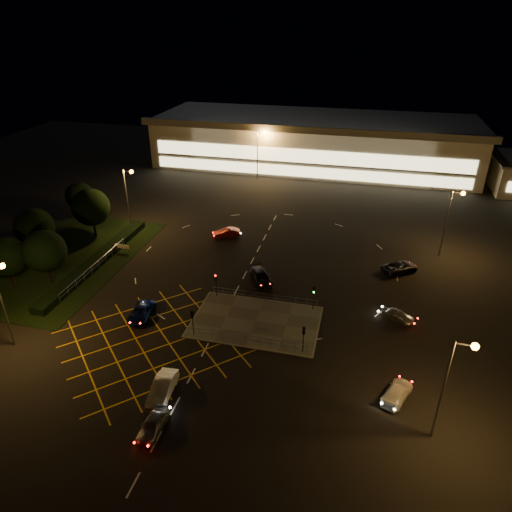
% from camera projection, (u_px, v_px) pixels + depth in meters
% --- Properties ---
extents(ground, '(180.00, 180.00, 0.00)m').
position_uv_depth(ground, '(243.00, 310.00, 54.20)').
color(ground, black).
rests_on(ground, ground).
extents(pedestrian_island, '(14.00, 9.00, 0.12)m').
position_uv_depth(pedestrian_island, '(256.00, 322.00, 52.03)').
color(pedestrian_island, '#4C4944').
rests_on(pedestrian_island, ground).
extents(grass_verge, '(18.00, 30.00, 0.08)m').
position_uv_depth(grass_verge, '(66.00, 259.00, 65.25)').
color(grass_verge, black).
rests_on(grass_verge, ground).
extents(hedge, '(2.00, 26.00, 1.00)m').
position_uv_depth(hedge, '(97.00, 261.00, 63.97)').
color(hedge, black).
rests_on(hedge, ground).
extents(supermarket, '(72.00, 26.50, 10.50)m').
position_uv_depth(supermarket, '(314.00, 141.00, 104.83)').
color(supermarket, beige).
rests_on(supermarket, ground).
extents(streetlight_sw, '(1.78, 0.56, 10.03)m').
position_uv_depth(streetlight_sw, '(2.00, 293.00, 45.39)').
color(streetlight_sw, slate).
rests_on(streetlight_sw, ground).
extents(streetlight_se, '(1.78, 0.56, 10.03)m').
position_uv_depth(streetlight_se, '(452.00, 377.00, 34.80)').
color(streetlight_se, slate).
rests_on(streetlight_se, ground).
extents(streetlight_nw, '(1.78, 0.56, 10.03)m').
position_uv_depth(streetlight_nw, '(128.00, 191.00, 71.54)').
color(streetlight_nw, slate).
rests_on(streetlight_nw, ground).
extents(streetlight_ne, '(1.78, 0.56, 10.03)m').
position_uv_depth(streetlight_ne, '(451.00, 215.00, 63.11)').
color(streetlight_ne, slate).
rests_on(streetlight_ne, ground).
extents(streetlight_far_left, '(1.78, 0.56, 10.03)m').
position_uv_depth(streetlight_far_left, '(259.00, 148.00, 94.30)').
color(streetlight_far_left, slate).
rests_on(streetlight_far_left, ground).
extents(streetlight_far_right, '(1.78, 0.56, 10.03)m').
position_uv_depth(streetlight_far_right, '(464.00, 159.00, 87.56)').
color(streetlight_far_right, slate).
rests_on(streetlight_far_right, ground).
extents(signal_sw, '(0.28, 0.30, 3.15)m').
position_uv_depth(signal_sw, '(192.00, 318.00, 48.80)').
color(signal_sw, black).
rests_on(signal_sw, pedestrian_island).
extents(signal_se, '(0.28, 0.30, 3.15)m').
position_uv_depth(signal_se, '(304.00, 334.00, 46.26)').
color(signal_se, black).
rests_on(signal_se, pedestrian_island).
extents(signal_nw, '(0.28, 0.30, 3.15)m').
position_uv_depth(signal_nw, '(216.00, 280.00, 55.64)').
color(signal_nw, black).
rests_on(signal_nw, pedestrian_island).
extents(signal_ne, '(0.28, 0.30, 3.15)m').
position_uv_depth(signal_ne, '(314.00, 293.00, 53.11)').
color(signal_ne, black).
rests_on(signal_ne, pedestrian_island).
extents(tree_a, '(5.04, 5.04, 6.86)m').
position_uv_depth(tree_a, '(7.00, 257.00, 56.79)').
color(tree_a, black).
rests_on(tree_a, ground).
extents(tree_b, '(5.40, 5.40, 7.35)m').
position_uv_depth(tree_b, '(34.00, 227.00, 63.93)').
color(tree_b, black).
rests_on(tree_b, ground).
extents(tree_c, '(5.76, 5.76, 7.84)m').
position_uv_depth(tree_c, '(91.00, 207.00, 69.80)').
color(tree_c, black).
rests_on(tree_c, ground).
extents(tree_d, '(4.68, 4.68, 6.37)m').
position_uv_depth(tree_d, '(80.00, 196.00, 76.65)').
color(tree_d, black).
rests_on(tree_d, ground).
extents(tree_e, '(5.40, 5.40, 7.35)m').
position_uv_depth(tree_e, '(44.00, 251.00, 57.52)').
color(tree_e, black).
rests_on(tree_e, ground).
extents(car_near_silver, '(1.69, 4.02, 1.36)m').
position_uv_depth(car_near_silver, '(153.00, 424.00, 38.22)').
color(car_near_silver, '#ADAFB4').
rests_on(car_near_silver, ground).
extents(car_queue_white, '(2.03, 4.86, 1.56)m').
position_uv_depth(car_queue_white, '(163.00, 388.00, 41.79)').
color(car_queue_white, silver).
rests_on(car_queue_white, ground).
extents(car_left_blue, '(2.79, 4.99, 1.32)m').
position_uv_depth(car_left_blue, '(141.00, 312.00, 52.59)').
color(car_left_blue, navy).
rests_on(car_left_blue, ground).
extents(car_far_dkgrey, '(4.32, 5.38, 1.46)m').
position_uv_depth(car_far_dkgrey, '(261.00, 277.00, 59.63)').
color(car_far_dkgrey, black).
rests_on(car_far_dkgrey, ground).
extents(car_right_silver, '(3.94, 2.71, 1.24)m').
position_uv_depth(car_right_silver, '(398.00, 315.00, 52.18)').
color(car_right_silver, '#A8ABAF').
rests_on(car_right_silver, ground).
extents(car_circ_red, '(4.41, 3.27, 1.39)m').
position_uv_depth(car_circ_red, '(227.00, 233.00, 71.67)').
color(car_circ_red, maroon).
rests_on(car_circ_red, ground).
extents(car_east_grey, '(5.52, 4.96, 1.42)m').
position_uv_depth(car_east_grey, '(400.00, 267.00, 61.87)').
color(car_east_grey, black).
rests_on(car_east_grey, ground).
extents(car_approach_white, '(3.41, 4.80, 1.29)m').
position_uv_depth(car_approach_white, '(397.00, 392.00, 41.49)').
color(car_approach_white, silver).
rests_on(car_approach_white, ground).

